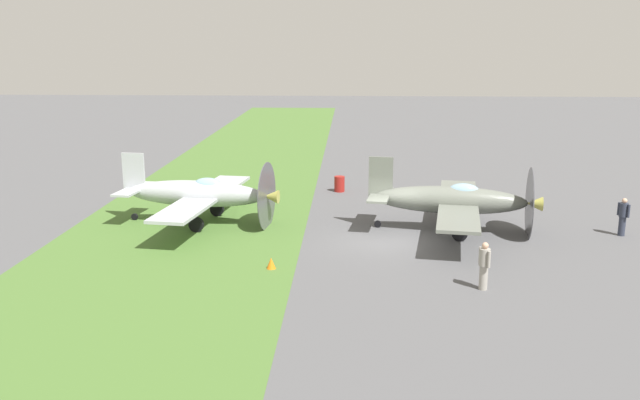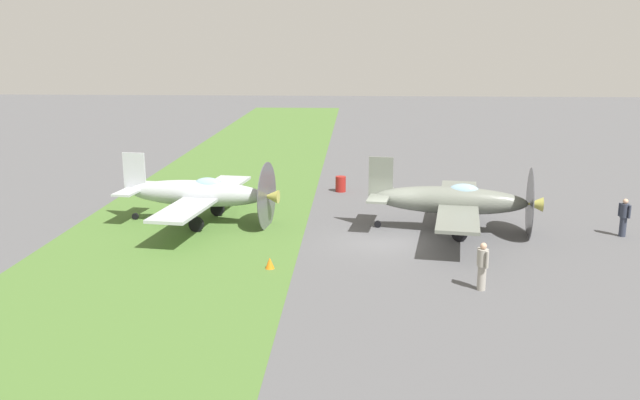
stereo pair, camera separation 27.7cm
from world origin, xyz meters
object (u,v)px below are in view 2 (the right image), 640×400
at_px(airplane_wingman, 200,194).
at_px(airplane_lead, 453,200).
at_px(ground_crew_mechanic, 624,217).
at_px(ground_crew_chief, 482,265).
at_px(runway_marker_cone, 270,263).
at_px(fuel_drum, 341,184).

bearing_deg(airplane_wingman, airplane_lead, 93.54).
bearing_deg(ground_crew_mechanic, ground_crew_chief, -77.79).
relative_size(ground_crew_mechanic, runway_marker_cone, 3.93).
distance_m(airplane_wingman, runway_marker_cone, 7.76).
bearing_deg(fuel_drum, runway_marker_cone, -9.86).
relative_size(airplane_lead, ground_crew_mechanic, 5.75).
bearing_deg(airplane_lead, fuel_drum, -138.10).
bearing_deg(ground_crew_mechanic, runway_marker_cone, -102.14).
xyz_separation_m(airplane_wingman, ground_crew_mechanic, (1.19, 19.42, -0.54)).
distance_m(airplane_wingman, ground_crew_mechanic, 19.47).
bearing_deg(airplane_lead, ground_crew_chief, 8.92).
relative_size(ground_crew_chief, runway_marker_cone, 3.93).
bearing_deg(ground_crew_mechanic, airplane_lead, -123.64).
distance_m(ground_crew_chief, fuel_drum, 16.45).
bearing_deg(runway_marker_cone, ground_crew_chief, 76.54).
bearing_deg(ground_crew_chief, fuel_drum, -4.55).
bearing_deg(ground_crew_mechanic, fuel_drum, -154.45).
distance_m(airplane_lead, airplane_wingman, 11.91).
relative_size(airplane_wingman, runway_marker_cone, 22.33).
bearing_deg(runway_marker_cone, airplane_lead, 125.86).
distance_m(airplane_wingman, fuel_drum, 9.86).
relative_size(airplane_lead, fuel_drum, 11.04).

